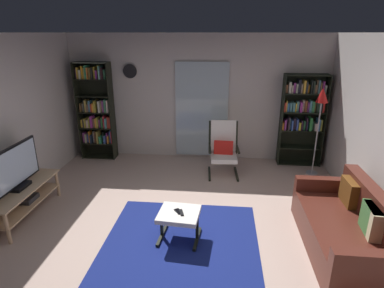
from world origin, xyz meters
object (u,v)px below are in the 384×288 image
(leather_sofa, at_px, (349,229))
(ottoman, at_px, (179,217))
(lounge_armchair, at_px, (223,147))
(wall_clock, at_px, (130,71))
(tv_stand, at_px, (22,197))
(floor_lamp_by_shelf, at_px, (321,103))
(bookshelf_near_tv, at_px, (96,110))
(television, at_px, (16,168))
(tv_remote, at_px, (181,212))
(cell_phone, at_px, (178,211))
(bookshelf_near_sofa, at_px, (302,113))

(leather_sofa, distance_m, ottoman, 2.12)
(lounge_armchair, height_order, ottoman, lounge_armchair)
(wall_clock, bearing_deg, tv_stand, -110.65)
(floor_lamp_by_shelf, bearing_deg, lounge_armchair, -175.69)
(bookshelf_near_tv, bearing_deg, lounge_armchair, -12.23)
(television, xyz_separation_m, tv_remote, (2.42, -0.34, -0.36))
(floor_lamp_by_shelf, bearing_deg, bookshelf_near_tv, 174.17)
(tv_stand, xyz_separation_m, floor_lamp_by_shelf, (4.69, 1.97, 1.08))
(television, height_order, ottoman, television)
(television, relative_size, cell_phone, 7.27)
(bookshelf_near_sofa, relative_size, floor_lamp_by_shelf, 1.11)
(bookshelf_near_tv, height_order, floor_lamp_by_shelf, bookshelf_near_tv)
(leather_sofa, distance_m, floor_lamp_by_shelf, 2.58)
(cell_phone, bearing_deg, wall_clock, 78.97)
(cell_phone, distance_m, wall_clock, 3.56)
(tv_stand, distance_m, ottoman, 2.41)
(tv_remote, relative_size, wall_clock, 0.50)
(bookshelf_near_tv, bearing_deg, cell_phone, -52.31)
(bookshelf_near_sofa, xyz_separation_m, cell_phone, (-2.12, -2.80, -0.66))
(leather_sofa, height_order, wall_clock, wall_clock)
(tv_stand, height_order, cell_phone, tv_stand)
(bookshelf_near_sofa, relative_size, ottoman, 3.32)
(lounge_armchair, height_order, floor_lamp_by_shelf, floor_lamp_by_shelf)
(tv_remote, height_order, cell_phone, tv_remote)
(tv_stand, relative_size, cell_phone, 9.93)
(lounge_armchair, distance_m, ottoman, 2.26)
(ottoman, bearing_deg, tv_stand, 172.04)
(cell_phone, distance_m, floor_lamp_by_shelf, 3.40)
(television, bearing_deg, bookshelf_near_sofa, 28.93)
(lounge_armchair, bearing_deg, bookshelf_near_tv, 167.77)
(bookshelf_near_sofa, distance_m, cell_phone, 3.57)
(tv_stand, relative_size, lounge_armchair, 1.36)
(television, height_order, bookshelf_near_tv, bookshelf_near_tv)
(leather_sofa, relative_size, lounge_armchair, 1.76)
(leather_sofa, relative_size, cell_phone, 12.86)
(television, bearing_deg, lounge_armchair, 32.15)
(cell_phone, bearing_deg, tv_stand, 135.82)
(cell_phone, height_order, floor_lamp_by_shelf, floor_lamp_by_shelf)
(leather_sofa, bearing_deg, tv_stand, 175.46)
(television, bearing_deg, leather_sofa, -4.43)
(leather_sofa, relative_size, floor_lamp_by_shelf, 1.08)
(floor_lamp_by_shelf, bearing_deg, leather_sofa, -94.39)
(bookshelf_near_tv, height_order, cell_phone, bookshelf_near_tv)
(bookshelf_near_tv, relative_size, wall_clock, 7.05)
(tv_remote, bearing_deg, ottoman, 132.80)
(television, height_order, floor_lamp_by_shelf, floor_lamp_by_shelf)
(bookshelf_near_tv, relative_size, floor_lamp_by_shelf, 1.22)
(cell_phone, bearing_deg, bookshelf_near_sofa, 16.42)
(lounge_armchair, relative_size, cell_phone, 7.30)
(bookshelf_near_sofa, xyz_separation_m, floor_lamp_by_shelf, (0.19, -0.50, 0.32))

